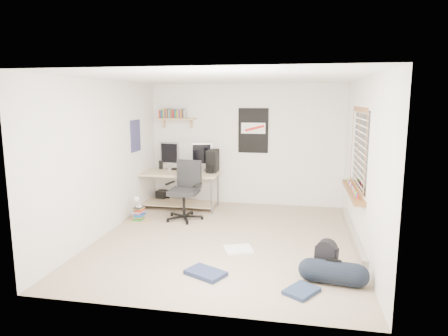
% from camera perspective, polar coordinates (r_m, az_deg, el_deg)
% --- Properties ---
extents(floor, '(4.00, 4.50, 0.01)m').
position_cam_1_polar(floor, '(6.43, 0.37, -10.16)').
color(floor, gray).
rests_on(floor, ground).
extents(ceiling, '(4.00, 4.50, 0.01)m').
position_cam_1_polar(ceiling, '(6.05, 0.39, 12.79)').
color(ceiling, white).
rests_on(ceiling, ground).
extents(back_wall, '(4.00, 0.01, 2.50)m').
position_cam_1_polar(back_wall, '(8.32, 3.16, 3.32)').
color(back_wall, silver).
rests_on(back_wall, ground).
extents(left_wall, '(0.01, 4.50, 2.50)m').
position_cam_1_polar(left_wall, '(6.76, -16.58, 1.41)').
color(left_wall, silver).
rests_on(left_wall, ground).
extents(right_wall, '(0.01, 4.50, 2.50)m').
position_cam_1_polar(right_wall, '(6.09, 19.28, 0.36)').
color(right_wall, silver).
rests_on(right_wall, ground).
extents(desk, '(1.73, 0.98, 0.75)m').
position_cam_1_polar(desk, '(8.13, -6.53, -3.21)').
color(desk, '#CEAC8E').
rests_on(desk, floor).
extents(monitor_left, '(0.42, 0.17, 0.45)m').
position_cam_1_polar(monitor_left, '(8.38, -7.80, 1.39)').
color(monitor_left, '#B3B3B8').
rests_on(monitor_left, desk).
extents(monitor_right, '(0.42, 0.21, 0.45)m').
position_cam_1_polar(monitor_right, '(8.19, -3.10, 1.25)').
color(monitor_right, '#B1B1B6').
rests_on(monitor_right, desk).
extents(pc_tower, '(0.21, 0.42, 0.44)m').
position_cam_1_polar(pc_tower, '(8.03, -1.63, 1.06)').
color(pc_tower, black).
rests_on(pc_tower, desk).
extents(keyboard, '(0.42, 0.22, 0.02)m').
position_cam_1_polar(keyboard, '(8.34, -6.10, -0.13)').
color(keyboard, black).
rests_on(keyboard, desk).
extents(speaker_left, '(0.11, 0.11, 0.17)m').
position_cam_1_polar(speaker_left, '(8.46, -9.00, 0.47)').
color(speaker_left, black).
rests_on(speaker_left, desk).
extents(speaker_right, '(0.10, 0.10, 0.17)m').
position_cam_1_polar(speaker_right, '(7.85, -1.89, -0.15)').
color(speaker_right, black).
rests_on(speaker_right, desk).
extents(office_chair, '(0.83, 0.83, 1.09)m').
position_cam_1_polar(office_chair, '(7.34, -5.77, -3.63)').
color(office_chair, black).
rests_on(office_chair, floor).
extents(wall_shelf, '(0.80, 0.22, 0.24)m').
position_cam_1_polar(wall_shelf, '(8.48, -6.74, 6.99)').
color(wall_shelf, tan).
rests_on(wall_shelf, back_wall).
extents(poster_back_wall, '(0.62, 0.03, 0.92)m').
position_cam_1_polar(poster_back_wall, '(8.25, 4.20, 5.35)').
color(poster_back_wall, black).
rests_on(poster_back_wall, back_wall).
extents(poster_left_wall, '(0.02, 0.42, 0.60)m').
position_cam_1_polar(poster_left_wall, '(7.81, -12.53, 4.51)').
color(poster_left_wall, navy).
rests_on(poster_left_wall, left_wall).
extents(window, '(0.10, 1.50, 1.26)m').
position_cam_1_polar(window, '(6.35, 18.50, 2.60)').
color(window, brown).
rests_on(window, right_wall).
extents(baseboard_heater, '(0.08, 2.50, 0.18)m').
position_cam_1_polar(baseboard_heater, '(6.65, 17.90, -9.10)').
color(baseboard_heater, '#B7B2A8').
rests_on(baseboard_heater, floor).
extents(backpack, '(0.32, 0.29, 0.36)m').
position_cam_1_polar(backpack, '(5.26, 14.33, -12.78)').
color(backpack, black).
rests_on(backpack, floor).
extents(duffel_bag, '(0.32, 0.32, 0.56)m').
position_cam_1_polar(duffel_bag, '(5.11, 15.33, -14.22)').
color(duffel_bag, black).
rests_on(duffel_bag, floor).
extents(tshirt, '(0.49, 0.46, 0.04)m').
position_cam_1_polar(tshirt, '(5.96, 2.05, -11.56)').
color(tshirt, white).
rests_on(tshirt, floor).
extents(jeans_a, '(0.57, 0.50, 0.05)m').
position_cam_1_polar(jeans_a, '(5.21, -2.64, -14.74)').
color(jeans_a, '#212C4C').
rests_on(jeans_a, floor).
extents(jeans_b, '(0.45, 0.48, 0.05)m').
position_cam_1_polar(jeans_b, '(4.86, 11.01, -16.85)').
color(jeans_b, '#212F4C').
rests_on(jeans_b, floor).
extents(book_stack, '(0.47, 0.42, 0.27)m').
position_cam_1_polar(book_stack, '(7.48, -12.08, -6.24)').
color(book_stack, brown).
rests_on(book_stack, floor).
extents(desk_lamp, '(0.14, 0.20, 0.19)m').
position_cam_1_polar(desk_lamp, '(7.39, -12.06, -4.58)').
color(desk_lamp, white).
rests_on(desk_lamp, book_stack).
extents(subwoofer, '(0.25, 0.25, 0.25)m').
position_cam_1_polar(subwoofer, '(8.65, -8.77, -4.01)').
color(subwoofer, black).
rests_on(subwoofer, floor).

